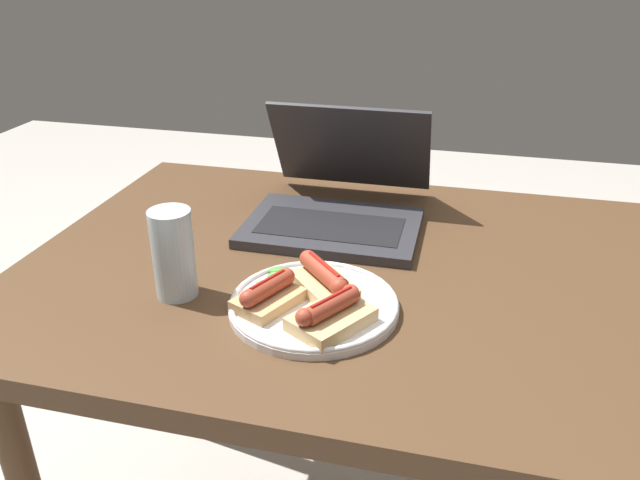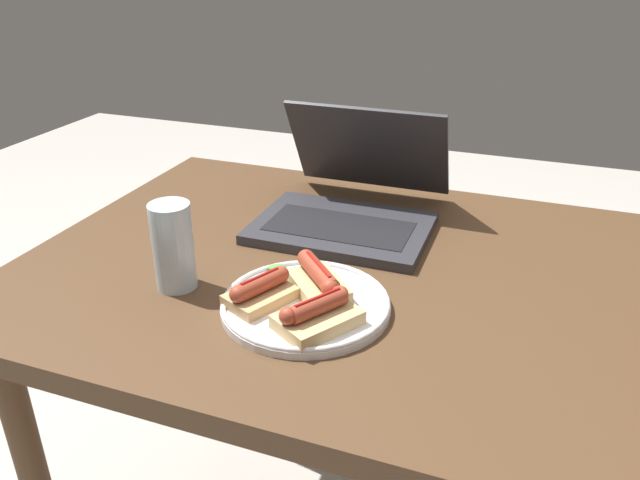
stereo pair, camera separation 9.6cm
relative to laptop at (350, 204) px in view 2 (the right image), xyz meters
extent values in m
cube|color=#4C331E|center=(0.07, -0.16, -0.06)|extent=(1.10, 0.78, 0.04)
cylinder|color=#4C331E|center=(0.54, 0.15, -0.43)|extent=(0.05, 0.05, 0.71)
cylinder|color=#4C331E|center=(-0.40, 0.15, -0.43)|extent=(0.05, 0.05, 0.71)
cube|color=#2D2D33|center=(0.00, -0.05, -0.03)|extent=(0.31, 0.22, 0.02)
cube|color=black|center=(0.00, -0.06, -0.02)|extent=(0.25, 0.12, 0.00)
cube|color=#2D2D33|center=(0.00, 0.12, 0.07)|extent=(0.31, 0.11, 0.19)
cube|color=#0C1433|center=(0.00, 0.11, 0.07)|extent=(0.28, 0.09, 0.16)
cylinder|color=silver|center=(0.03, -0.31, -0.03)|extent=(0.24, 0.24, 0.01)
torus|color=silver|center=(0.03, -0.31, -0.03)|extent=(0.24, 0.24, 0.01)
cube|color=tan|center=(-0.03, -0.33, -0.02)|extent=(0.10, 0.11, 0.02)
cylinder|color=#9E3D28|center=(-0.03, -0.33, 0.00)|extent=(0.06, 0.08, 0.02)
sphere|color=#9E3D28|center=(-0.04, -0.36, 0.00)|extent=(0.02, 0.02, 0.02)
sphere|color=#9E3D28|center=(-0.01, -0.29, 0.00)|extent=(0.02, 0.02, 0.02)
cylinder|color=red|center=(-0.03, -0.33, 0.01)|extent=(0.03, 0.06, 0.00)
cube|color=tan|center=(0.04, -0.27, -0.02)|extent=(0.12, 0.12, 0.02)
cylinder|color=#9E3D28|center=(0.04, -0.27, 0.00)|extent=(0.09, 0.09, 0.03)
sphere|color=#9E3D28|center=(0.01, -0.24, 0.00)|extent=(0.03, 0.03, 0.03)
sphere|color=#9E3D28|center=(0.07, -0.31, 0.00)|extent=(0.03, 0.03, 0.03)
cylinder|color=red|center=(0.04, -0.27, 0.02)|extent=(0.06, 0.06, 0.01)
cube|color=tan|center=(0.07, -0.36, -0.02)|extent=(0.12, 0.13, 0.02)
cylinder|color=#9E3D28|center=(0.07, -0.36, 0.00)|extent=(0.07, 0.09, 0.02)
sphere|color=#9E3D28|center=(0.04, -0.39, 0.00)|extent=(0.02, 0.02, 0.02)
sphere|color=#9E3D28|center=(0.09, -0.32, 0.00)|extent=(0.02, 0.02, 0.02)
cylinder|color=red|center=(0.07, -0.36, 0.02)|extent=(0.04, 0.07, 0.01)
ellipsoid|color=#4C8E3D|center=(-0.05, -0.26, -0.02)|extent=(0.02, 0.03, 0.01)
ellipsoid|color=#709E4C|center=(-0.02, -0.23, -0.02)|extent=(0.02, 0.02, 0.01)
ellipsoid|color=#387A33|center=(-0.01, -0.28, -0.02)|extent=(0.03, 0.03, 0.01)
ellipsoid|color=#709E4C|center=(-0.01, -0.24, -0.02)|extent=(0.03, 0.03, 0.01)
ellipsoid|color=#4C8E3D|center=(-0.04, -0.24, -0.02)|extent=(0.03, 0.03, 0.01)
ellipsoid|color=#4C8E3D|center=(-0.03, -0.27, -0.02)|extent=(0.02, 0.03, 0.01)
ellipsoid|color=#709E4C|center=(-0.04, -0.24, -0.02)|extent=(0.02, 0.02, 0.01)
ellipsoid|color=#2D662D|center=(-0.06, -0.28, -0.02)|extent=(0.01, 0.02, 0.00)
ellipsoid|color=#4C8E3D|center=(-0.06, -0.28, -0.03)|extent=(0.02, 0.02, 0.00)
cylinder|color=silver|center=(-0.18, -0.31, 0.03)|extent=(0.06, 0.06, 0.14)
camera|label=1|loc=(0.23, -1.04, 0.45)|focal=35.00mm
camera|label=2|loc=(0.32, -1.02, 0.45)|focal=35.00mm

